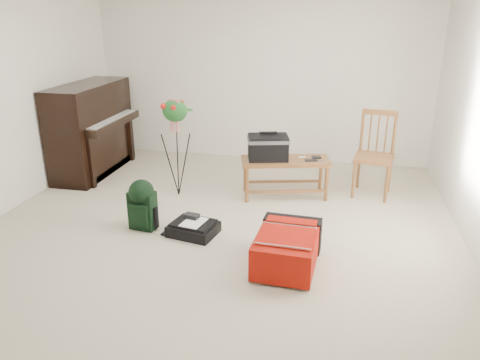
% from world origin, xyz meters
% --- Properties ---
extents(floor, '(5.00, 5.50, 0.01)m').
position_xyz_m(floor, '(0.00, 0.00, 0.00)').
color(floor, '#C2B69C').
rests_on(floor, ground).
extents(wall_back, '(5.00, 0.04, 2.50)m').
position_xyz_m(wall_back, '(0.00, 2.75, 1.25)').
color(wall_back, white).
rests_on(wall_back, floor).
extents(piano, '(0.71, 1.50, 1.25)m').
position_xyz_m(piano, '(-2.19, 1.60, 0.60)').
color(piano, black).
rests_on(piano, floor).
extents(bench, '(1.14, 0.68, 0.82)m').
position_xyz_m(bench, '(0.43, 1.24, 0.58)').
color(bench, brown).
rests_on(bench, floor).
extents(dining_chair, '(0.52, 0.52, 1.05)m').
position_xyz_m(dining_chair, '(1.63, 1.54, 0.51)').
color(dining_chair, brown).
rests_on(dining_chair, floor).
extents(red_suitcase, '(0.57, 0.81, 0.34)m').
position_xyz_m(red_suitcase, '(0.80, -0.38, 0.18)').
color(red_suitcase, '#B71307').
rests_on(red_suitcase, floor).
extents(black_duffel, '(0.53, 0.46, 0.20)m').
position_xyz_m(black_duffel, '(-0.22, -0.02, 0.07)').
color(black_duffel, black).
rests_on(black_duffel, floor).
extents(green_backpack, '(0.29, 0.27, 0.55)m').
position_xyz_m(green_backpack, '(-0.78, 0.01, 0.30)').
color(green_backpack, black).
rests_on(green_backpack, floor).
extents(flower_stand, '(0.47, 0.47, 1.25)m').
position_xyz_m(flower_stand, '(-0.73, 1.00, 0.61)').
color(flower_stand, black).
rests_on(flower_stand, floor).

